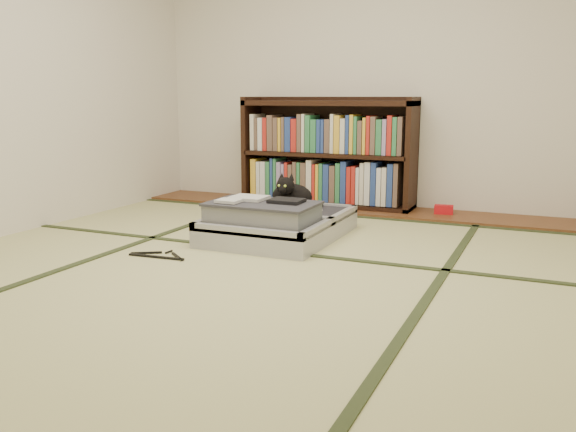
% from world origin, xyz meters
% --- Properties ---
extents(floor, '(4.50, 4.50, 0.00)m').
position_xyz_m(floor, '(0.00, 0.00, 0.00)').
color(floor, '#CDC988').
rests_on(floor, ground).
extents(wood_strip, '(4.00, 0.50, 0.02)m').
position_xyz_m(wood_strip, '(0.00, 2.00, 0.01)').
color(wood_strip, brown).
rests_on(wood_strip, ground).
extents(red_item, '(0.16, 0.11, 0.07)m').
position_xyz_m(red_item, '(0.71, 2.03, 0.06)').
color(red_item, red).
rests_on(red_item, wood_strip).
extents(room_shell, '(4.50, 4.50, 4.50)m').
position_xyz_m(room_shell, '(0.00, 0.00, 1.46)').
color(room_shell, white).
rests_on(room_shell, ground).
extents(tatami_borders, '(4.00, 4.50, 0.01)m').
position_xyz_m(tatami_borders, '(0.00, 0.49, 0.00)').
color(tatami_borders, '#2D381E').
rests_on(tatami_borders, ground).
extents(bookcase, '(1.54, 0.35, 0.99)m').
position_xyz_m(bookcase, '(-0.33, 2.07, 0.45)').
color(bookcase, black).
rests_on(bookcase, wood_strip).
extents(suitcase, '(0.79, 1.06, 0.31)m').
position_xyz_m(suitcase, '(-0.21, 0.74, 0.11)').
color(suitcase, '#ABABB0').
rests_on(suitcase, floor).
extents(cat, '(0.35, 0.36, 0.29)m').
position_xyz_m(cat, '(-0.23, 1.03, 0.26)').
color(cat, black).
rests_on(cat, suitcase).
extents(cable_coil, '(0.11, 0.11, 0.03)m').
position_xyz_m(cable_coil, '(-0.05, 1.06, 0.16)').
color(cable_coil, white).
rests_on(cable_coil, suitcase).
extents(hanger, '(0.39, 0.19, 0.01)m').
position_xyz_m(hanger, '(-0.66, 0.01, 0.01)').
color(hanger, black).
rests_on(hanger, floor).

